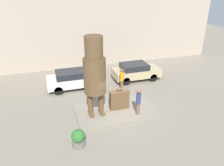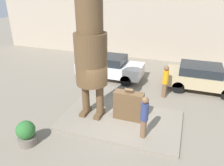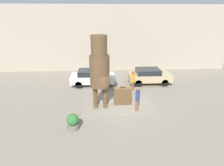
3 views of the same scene
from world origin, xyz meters
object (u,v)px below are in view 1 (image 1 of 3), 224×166
(tourist, at_px, (138,101))
(parked_car_white, at_px, (73,79))
(statue_figure, at_px, (95,71))
(worker_hivis, at_px, (122,79))
(planter_pot, at_px, (78,138))
(parked_car_tan, at_px, (136,71))
(giant_suitcase, at_px, (119,100))

(tourist, relative_size, parked_car_white, 0.43)
(statue_figure, relative_size, worker_hivis, 2.79)
(planter_pot, bearing_deg, worker_hivis, 51.55)
(statue_figure, xyz_separation_m, tourist, (2.50, -0.92, -1.96))
(parked_car_white, relative_size, worker_hivis, 2.29)
(parked_car_tan, bearing_deg, planter_pot, -131.29)
(giant_suitcase, height_order, parked_car_tan, giant_suitcase)
(giant_suitcase, bearing_deg, planter_pot, -139.34)
(statue_figure, bearing_deg, parked_car_white, 100.30)
(parked_car_white, xyz_separation_m, worker_hivis, (3.63, -1.48, 0.17))
(parked_car_white, distance_m, worker_hivis, 3.92)
(statue_figure, distance_m, parked_car_white, 5.01)
(tourist, bearing_deg, statue_figure, 159.86)
(statue_figure, bearing_deg, worker_hivis, 46.03)
(tourist, relative_size, worker_hivis, 0.98)
(giant_suitcase, xyz_separation_m, worker_hivis, (1.21, 2.80, 0.21))
(giant_suitcase, bearing_deg, parked_car_tan, 54.99)
(planter_pot, bearing_deg, parked_car_tan, 48.71)
(planter_pot, distance_m, worker_hivis, 7.08)
(planter_pot, bearing_deg, tourist, 22.49)
(parked_car_tan, xyz_separation_m, planter_pot, (-6.27, -7.14, -0.32))
(tourist, height_order, parked_car_tan, tourist)
(giant_suitcase, distance_m, planter_pot, 4.21)
(parked_car_tan, bearing_deg, giant_suitcase, -125.01)
(parked_car_tan, height_order, planter_pot, parked_car_tan)
(parked_car_tan, relative_size, planter_pot, 4.14)
(parked_car_white, bearing_deg, giant_suitcase, -60.50)
(tourist, height_order, parked_car_white, tourist)
(worker_hivis, bearing_deg, parked_car_white, 157.82)
(giant_suitcase, height_order, tourist, tourist)
(giant_suitcase, bearing_deg, tourist, -49.92)
(giant_suitcase, xyz_separation_m, parked_car_tan, (3.08, 4.40, 0.03))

